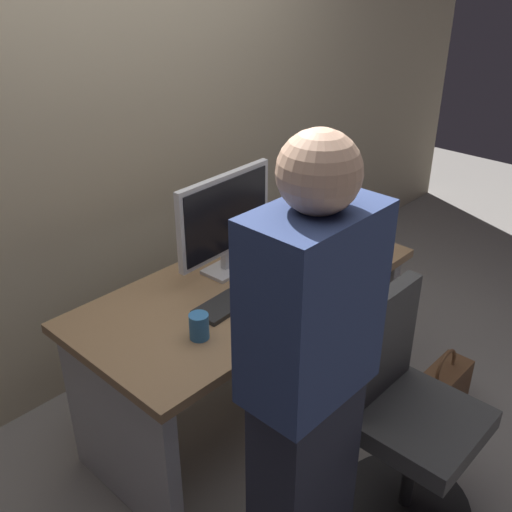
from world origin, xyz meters
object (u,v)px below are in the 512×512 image
Objects in this scene: mouse at (281,268)px; handbag at (441,392)px; office_chair at (404,421)px; cell_phone at (338,264)px; book_stack at (295,233)px; person_at_desk at (308,390)px; desk at (248,324)px; keyboard at (238,297)px; cup_near_keyboard at (199,326)px; monitor at (225,219)px.

handbag is at bearing -56.59° from mouse.
office_chair is 9.40× the size of mouse.
office_chair is at bearing -137.97° from cell_phone.
book_stack is at bearing 105.13° from handbag.
office_chair reaches higher than handbag.
person_at_desk is 0.94m from mouse.
handbag is at bearing -48.71° from desk.
cell_phone is at bearing 58.05° from office_chair.
book_stack is (0.22, 0.11, 0.06)m from mouse.
keyboard is 0.31m from cup_near_keyboard.
monitor is at bearing 90.52° from office_chair.
monitor is (0.01, 0.14, 0.47)m from desk.
desk is 0.99m from handbag.
keyboard is 0.54m from book_stack.
office_chair is at bearing -113.62° from book_stack.
cell_phone reaches higher than desk.
cell_phone is at bearing -2.87° from cup_near_keyboard.
desk is at bearing 131.29° from handbag.
office_chair is 9.29× the size of cup_near_keyboard.
person_at_desk is at bearing -138.42° from book_stack.
handbag is at bearing -74.87° from book_stack.
cup_near_keyboard is at bearing 123.92° from office_chair.
person_at_desk is 0.57m from cup_near_keyboard.
monitor is 5.35× the size of cup_near_keyboard.
office_chair reaches higher than cell_phone.
person_at_desk is 3.03× the size of monitor.
cup_near_keyboard is 0.70× the size of cell_phone.
book_stack is at bearing 14.96° from cup_near_keyboard.
desk is 10.77× the size of cell_phone.
cup_near_keyboard reaches higher than keyboard.
person_at_desk reaches higher than cell_phone.
cell_phone is at bearing 30.66° from person_at_desk.
office_chair is 0.66m from handbag.
desk is 15.51× the size of mouse.
person_at_desk reaches higher than handbag.
desk is 1.65× the size of office_chair.
book_stack is at bearing 66.38° from office_chair.
cup_near_keyboard is (-0.43, -0.29, -0.21)m from monitor.
person_at_desk is 4.34× the size of handbag.
person_at_desk reaches higher than office_chair.
person_at_desk is at bearing -119.90° from monitor.
monitor is (0.49, 0.85, 0.14)m from person_at_desk.
person_at_desk is 1.17m from book_stack.
cup_near_keyboard reaches higher than mouse.
person_at_desk is 1.29m from handbag.
mouse is at bearing 45.81° from person_at_desk.
handbag is (0.59, -0.83, -0.84)m from monitor.
mouse is 0.60m from cup_near_keyboard.
book_stack is 1.68× the size of cell_phone.
mouse is (0.30, 0.02, 0.01)m from keyboard.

